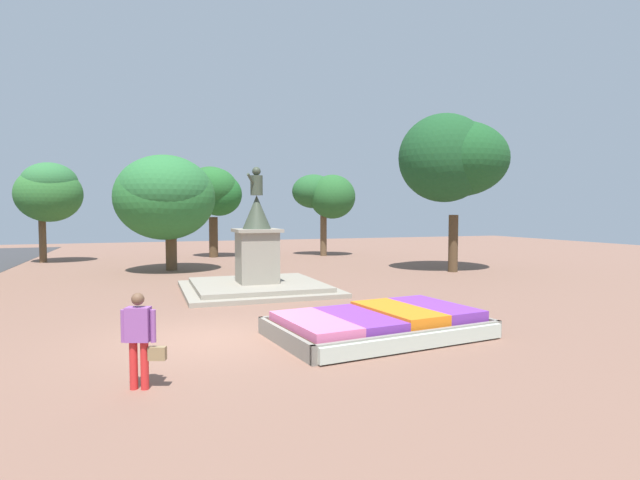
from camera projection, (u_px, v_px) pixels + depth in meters
name	position (u px, v px, depth m)	size (l,w,h in m)	color
ground_plane	(208.00, 339.00, 11.29)	(79.13, 79.13, 0.00)	brown
flower_planter	(381.00, 324.00, 11.62)	(5.18, 3.61, 0.60)	#38281C
statue_monument	(257.00, 268.00, 18.21)	(5.29, 5.29, 4.52)	gray
pedestrian_with_handbag	(140.00, 336.00, 8.06)	(0.70, 0.38, 1.58)	red
park_tree_far_left	(165.00, 195.00, 23.91)	(4.73, 4.86, 5.61)	brown
park_tree_behind_statue	(452.00, 159.00, 24.19)	(5.48, 4.78, 7.61)	#4C3823
park_tree_far_right	(325.00, 195.00, 32.97)	(3.99, 3.68, 5.40)	brown
park_tree_street_side	(48.00, 191.00, 28.27)	(3.60, 3.34, 5.69)	brown
park_tree_mid_canopy	(214.00, 191.00, 31.57)	(3.49, 3.39, 5.79)	#4C3823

